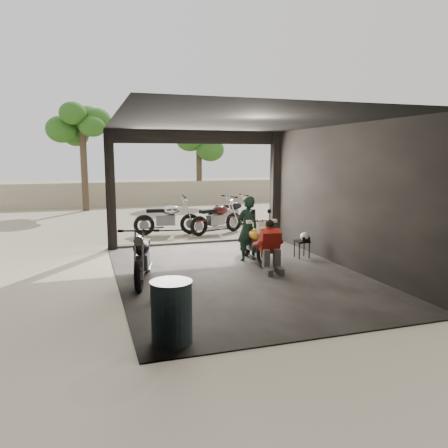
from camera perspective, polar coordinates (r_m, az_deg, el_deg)
ground at (r=9.40m, az=1.77°, el=-6.60°), size 80.00×80.00×0.00m
garage at (r=9.65m, az=0.72°, el=1.57°), size 7.00×7.13×3.20m
boundary_wall at (r=22.82m, az=-10.08°, el=3.96°), size 18.00×0.30×1.20m
tree_left at (r=21.08m, az=-18.06°, el=12.49°), size 2.20×2.20×5.60m
tree_right at (r=23.30m, az=-3.31°, el=11.47°), size 2.20×2.20×5.00m
main_bike at (r=10.38m, az=3.91°, el=-2.02°), size 0.72×1.66×1.09m
left_bike at (r=8.84m, az=-10.63°, el=-3.87°), size 1.07×1.83×1.16m
outside_bike_a at (r=14.04m, az=-7.43°, el=1.12°), size 1.93×0.96×1.25m
outside_bike_b at (r=14.10m, az=-0.93°, el=1.15°), size 1.94×1.33×1.21m
outside_bike_c at (r=15.87m, az=1.01°, el=1.85°), size 1.70×0.81×1.12m
rider at (r=10.42m, az=3.09°, el=-0.64°), size 0.63×0.46×1.57m
mechanic at (r=9.44m, az=6.24°, el=-3.14°), size 0.65×0.82×1.10m
stool at (r=10.90m, az=10.14°, el=-2.52°), size 0.32×0.32×0.45m
helmet at (r=10.86m, az=10.48°, el=-1.62°), size 0.23×0.24×0.21m
oil_drum at (r=6.00m, az=-6.85°, el=-11.46°), size 0.71×0.71×0.86m
sign_post at (r=13.76m, az=10.99°, el=5.71°), size 0.87×0.08×2.61m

